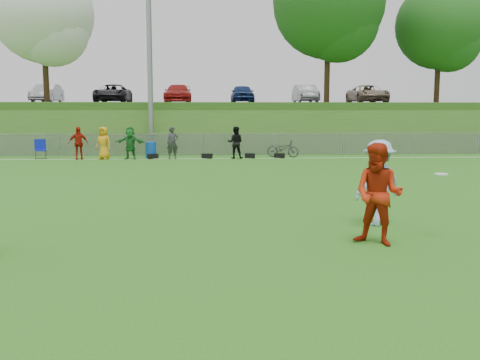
{
  "coord_description": "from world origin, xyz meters",
  "views": [
    {
      "loc": [
        0.13,
        -10.23,
        2.54
      ],
      "look_at": [
        0.81,
        0.5,
        1.13
      ],
      "focal_mm": 40.0,
      "sensor_mm": 36.0,
      "label": 1
    }
  ],
  "objects": [
    {
      "name": "berm",
      "position": [
        0.0,
        31.0,
        1.5
      ],
      "size": [
        120.0,
        18.0,
        3.0
      ],
      "primitive_type": "cube",
      "color": "#2D5718",
      "rests_on": "ground"
    },
    {
      "name": "gear_bags",
      "position": [
        1.01,
        18.1,
        0.13
      ],
      "size": [
        7.35,
        0.48,
        0.26
      ],
      "color": "black",
      "rests_on": "ground"
    },
    {
      "name": "fence",
      "position": [
        0.0,
        20.0,
        0.65
      ],
      "size": [
        58.0,
        0.06,
        1.3
      ],
      "color": "gray",
      "rests_on": "ground"
    },
    {
      "name": "spectator_row",
      "position": [
        -3.1,
        18.0,
        0.85
      ],
      "size": [
        9.17,
        0.79,
        1.69
      ],
      "color": "#A91A0B",
      "rests_on": "ground"
    },
    {
      "name": "light_pole",
      "position": [
        -3.0,
        20.8,
        6.71
      ],
      "size": [
        1.2,
        0.4,
        12.15
      ],
      "color": "gray",
      "rests_on": "ground"
    },
    {
      "name": "ground",
      "position": [
        0.0,
        0.0,
        0.0
      ],
      "size": [
        120.0,
        120.0,
        0.0
      ],
      "primitive_type": "plane",
      "color": "#226715",
      "rests_on": "ground"
    },
    {
      "name": "recycling_bin",
      "position": [
        -2.82,
        18.57,
        0.43
      ],
      "size": [
        0.72,
        0.72,
        0.86
      ],
      "primitive_type": "cylinder",
      "rotation": [
        0.0,
        0.0,
        -0.29
      ],
      "color": "#1049B5",
      "rests_on": "ground"
    },
    {
      "name": "car_row",
      "position": [
        -1.17,
        32.0,
        3.82
      ],
      "size": [
        32.04,
        5.18,
        1.44
      ],
      "color": "silver",
      "rests_on": "parking_lot"
    },
    {
      "name": "parking_lot",
      "position": [
        0.0,
        33.0,
        3.05
      ],
      "size": [
        120.0,
        12.0,
        0.1
      ],
      "primitive_type": "cube",
      "color": "black",
      "rests_on": "berm"
    },
    {
      "name": "bicycle",
      "position": [
        4.32,
        18.64,
        0.47
      ],
      "size": [
        1.88,
        1.38,
        0.94
      ],
      "primitive_type": "imported",
      "rotation": [
        0.0,
        0.0,
        1.09
      ],
      "color": "#2C2C2F",
      "rests_on": "ground"
    },
    {
      "name": "tree_white_flowering",
      "position": [
        -9.84,
        24.92,
        8.32
      ],
      "size": [
        6.3,
        6.3,
        8.78
      ],
      "color": "black",
      "rests_on": "berm"
    },
    {
      "name": "sideline_far",
      "position": [
        0.0,
        18.0,
        0.01
      ],
      "size": [
        60.0,
        0.1,
        0.01
      ],
      "primitive_type": "cube",
      "color": "white",
      "rests_on": "ground"
    },
    {
      "name": "player_blue",
      "position": [
        3.92,
        1.21,
        0.95
      ],
      "size": [
        1.41,
        1.19,
        1.9
      ],
      "primitive_type": "imported",
      "rotation": [
        0.0,
        0.0,
        3.62
      ],
      "color": "#94B1CE",
      "rests_on": "ground"
    },
    {
      "name": "tree_green_near",
      "position": [
        8.16,
        24.42,
        9.03
      ],
      "size": [
        7.14,
        7.14,
        9.95
      ],
      "color": "black",
      "rests_on": "berm"
    },
    {
      "name": "frisbee",
      "position": [
        4.77,
        -0.03,
        1.28
      ],
      "size": [
        0.26,
        0.26,
        0.02
      ],
      "color": "white",
      "rests_on": "ground"
    },
    {
      "name": "player_red_center",
      "position": [
        3.36,
        -0.5,
        0.97
      ],
      "size": [
        1.19,
        1.15,
        1.93
      ],
      "primitive_type": "imported",
      "rotation": [
        0.0,
        0.0,
        -0.63
      ],
      "color": "#B3250C",
      "rests_on": "ground"
    },
    {
      "name": "camp_chair",
      "position": [
        -8.54,
        18.36,
        0.3
      ],
      "size": [
        0.73,
        0.74,
        1.03
      ],
      "rotation": [
        0.0,
        0.0,
        0.33
      ],
      "color": "#0F1EA4",
      "rests_on": "ground"
    },
    {
      "name": "tree_green_far",
      "position": [
        16.16,
        25.92,
        7.96
      ],
      "size": [
        5.88,
        5.88,
        8.19
      ],
      "color": "black",
      "rests_on": "berm"
    }
  ]
}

